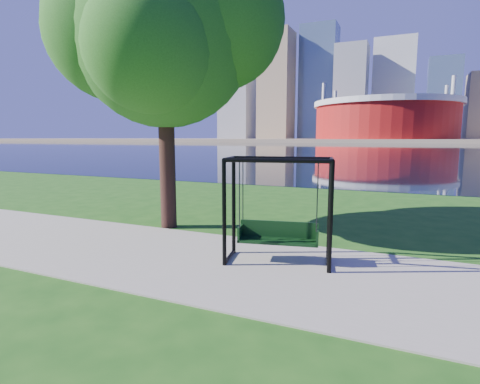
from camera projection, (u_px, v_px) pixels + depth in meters
The scene contains 8 objects.
ground at pixel (251, 259), 8.10m from camera, with size 900.00×900.00×0.00m, color #1E5114.
path at pixel (242, 266), 7.65m from camera, with size 120.00×4.00×0.03m, color #9E937F.
river at pixel (395, 148), 100.38m from camera, with size 900.00×180.00×0.02m, color black.
far_bank at pixel (403, 140), 284.80m from camera, with size 900.00×228.00×2.00m, color #937F60.
stadium at pixel (385, 118), 222.68m from camera, with size 83.00×83.00×32.00m.
skyline at pixel (400, 95), 293.63m from camera, with size 392.00×66.00×96.50m.
swing at pixel (278, 213), 7.74m from camera, with size 2.32×1.36×2.22m.
park_tree at pixel (163, 32), 10.35m from camera, with size 6.39×5.77×7.94m.
Camera 1 is at (2.95, -7.23, 2.61)m, focal length 28.00 mm.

